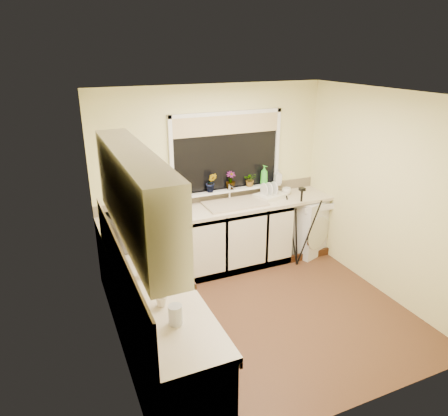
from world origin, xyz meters
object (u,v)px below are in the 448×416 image
glass_jug (175,315)px  cup_back (286,191)px  plant_b (211,183)px  plant_c (231,180)px  cup_left (161,301)px  washing_machine (306,224)px  tripod (299,227)px  soap_bottle_green (264,175)px  dish_rack (270,196)px  steel_jar (141,272)px  microwave (130,230)px  soap_bottle_clear (278,176)px  kettle (152,252)px  laptop (172,209)px  plant_d (250,179)px

glass_jug → cup_back: bearing=43.5°
plant_b → plant_c: plant_b is taller
cup_left → washing_machine: bearing=34.7°
washing_machine → tripod: (-0.36, -0.36, 0.15)m
tripod → cup_left: (-2.35, -1.51, 0.37)m
plant_b → soap_bottle_green: soap_bottle_green is taller
dish_rack → soap_bottle_green: bearing=78.9°
plant_c → cup_back: (0.81, -0.15, -0.22)m
cup_left → steel_jar: bearing=95.1°
microwave → soap_bottle_clear: 2.42m
dish_rack → plant_b: bearing=153.4°
kettle → glass_jug: (-0.09, -1.05, -0.01)m
washing_machine → laptop: size_ratio=1.94×
plant_d → cup_back: size_ratio=1.54×
laptop → cup_back: (1.73, 0.06, -0.01)m
washing_machine → soap_bottle_green: size_ratio=3.03×
kettle → cup_left: bearing=-99.3°
dish_rack → soap_bottle_clear: (0.20, 0.15, 0.22)m
plant_d → glass_jug: bearing=-127.8°
steel_jar → microwave: (0.07, 0.77, 0.09)m
steel_jar → soap_bottle_green: 2.67m
laptop → dish_rack: laptop is taller
steel_jar → plant_d: bearing=39.6°
laptop → plant_d: bearing=33.1°
tripod → cup_back: 0.59m
laptop → soap_bottle_green: 1.46m
soap_bottle_clear → cup_left: bearing=-138.0°
steel_jar → microwave: size_ratio=0.22×
cup_left → tripod: bearing=32.8°
plant_b → plant_d: size_ratio=1.36×
microwave → plant_c: bearing=-71.9°
washing_machine → dish_rack: (-0.60, 0.06, 0.51)m
laptop → plant_d: size_ratio=2.19×
kettle → tripod: 2.37m
tripod → soap_bottle_clear: soap_bottle_clear is taller
kettle → plant_c: (1.45, 1.33, 0.18)m
glass_jug → washing_machine: bearing=38.8°
dish_rack → plant_b: (-0.82, 0.16, 0.25)m
dish_rack → steel_jar: size_ratio=3.34×
cup_back → soap_bottle_green: bearing=154.8°
washing_machine → dish_rack: dish_rack is taller
washing_machine → tripod: size_ratio=0.74×
washing_machine → microwave: 2.82m
steel_jar → microwave: bearing=85.0°
tripod → plant_c: 1.14m
kettle → plant_d: (1.75, 1.32, 0.16)m
tripod → plant_b: 1.35m
washing_machine → plant_b: size_ratio=3.13×
plant_d → plant_c: bearing=178.7°
steel_jar → plant_d: 2.51m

